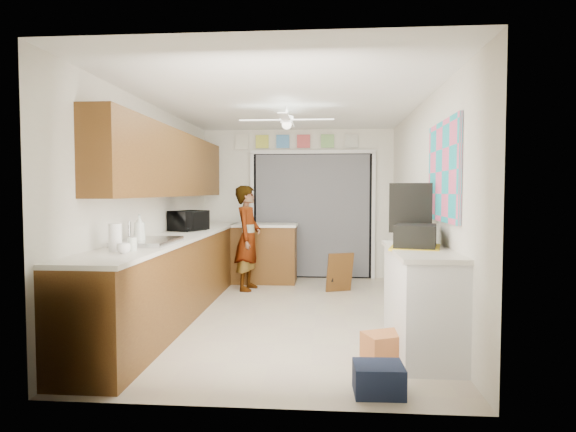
{
  "coord_description": "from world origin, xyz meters",
  "views": [
    {
      "loc": [
        0.47,
        -5.64,
        1.46
      ],
      "look_at": [
        0.0,
        0.4,
        1.15
      ],
      "focal_mm": 30.0,
      "sensor_mm": 36.0,
      "label": 1
    }
  ],
  "objects": [
    {
      "name": "floor",
      "position": [
        0.0,
        0.0,
        0.0
      ],
      "size": [
        5.0,
        5.0,
        0.0
      ],
      "primitive_type": "plane",
      "color": "#C2B09C",
      "rests_on": "ground"
    },
    {
      "name": "ceiling",
      "position": [
        0.0,
        0.0,
        2.5
      ],
      "size": [
        5.0,
        5.0,
        0.0
      ],
      "primitive_type": "plane",
      "rotation": [
        3.14,
        0.0,
        0.0
      ],
      "color": "white",
      "rests_on": "ground"
    },
    {
      "name": "wall_back",
      "position": [
        0.0,
        2.5,
        1.25
      ],
      "size": [
        3.2,
        0.0,
        3.2
      ],
      "primitive_type": "plane",
      "rotation": [
        1.57,
        0.0,
        0.0
      ],
      "color": "white",
      "rests_on": "ground"
    },
    {
      "name": "wall_front",
      "position": [
        0.0,
        -2.5,
        1.25
      ],
      "size": [
        3.2,
        0.0,
        3.2
      ],
      "primitive_type": "plane",
      "rotation": [
        -1.57,
        0.0,
        0.0
      ],
      "color": "white",
      "rests_on": "ground"
    },
    {
      "name": "wall_left",
      "position": [
        -1.6,
        0.0,
        1.25
      ],
      "size": [
        0.0,
        5.0,
        5.0
      ],
      "primitive_type": "plane",
      "rotation": [
        1.57,
        0.0,
        1.57
      ],
      "color": "white",
      "rests_on": "ground"
    },
    {
      "name": "wall_right",
      "position": [
        1.6,
        0.0,
        1.25
      ],
      "size": [
        0.0,
        5.0,
        5.0
      ],
      "primitive_type": "plane",
      "rotation": [
        1.57,
        0.0,
        -1.57
      ],
      "color": "white",
      "rests_on": "ground"
    },
    {
      "name": "left_base_cabinets",
      "position": [
        -1.3,
        0.0,
        0.45
      ],
      "size": [
        0.6,
        4.8,
        0.9
      ],
      "primitive_type": "cube",
      "color": "brown",
      "rests_on": "floor"
    },
    {
      "name": "left_countertop",
      "position": [
        -1.29,
        0.0,
        0.92
      ],
      "size": [
        0.62,
        4.8,
        0.04
      ],
      "primitive_type": "cube",
      "color": "white",
      "rests_on": "left_base_cabinets"
    },
    {
      "name": "upper_cabinets",
      "position": [
        -1.44,
        0.2,
        1.8
      ],
      "size": [
        0.32,
        4.0,
        0.8
      ],
      "primitive_type": "cube",
      "color": "brown",
      "rests_on": "wall_left"
    },
    {
      "name": "sink_basin",
      "position": [
        -1.29,
        -1.0,
        0.95
      ],
      "size": [
        0.5,
        0.76,
        0.06
      ],
      "primitive_type": "cube",
      "color": "silver",
      "rests_on": "left_countertop"
    },
    {
      "name": "faucet",
      "position": [
        -1.48,
        -1.0,
        1.05
      ],
      "size": [
        0.03,
        0.03,
        0.22
      ],
      "primitive_type": "cylinder",
      "color": "silver",
      "rests_on": "left_countertop"
    },
    {
      "name": "peninsula_base",
      "position": [
        -0.5,
        2.0,
        0.45
      ],
      "size": [
        1.0,
        0.6,
        0.9
      ],
      "primitive_type": "cube",
      "color": "brown",
      "rests_on": "floor"
    },
    {
      "name": "peninsula_top",
      "position": [
        -0.5,
        2.0,
        0.92
      ],
      "size": [
        1.04,
        0.64,
        0.04
      ],
      "primitive_type": "cube",
      "color": "white",
      "rests_on": "peninsula_base"
    },
    {
      "name": "back_opening_recess",
      "position": [
        0.25,
        2.47,
        1.05
      ],
      "size": [
        2.0,
        0.06,
        2.1
      ],
      "primitive_type": "cube",
      "color": "black",
      "rests_on": "wall_back"
    },
    {
      "name": "curtain_panel",
      "position": [
        0.25,
        2.43,
        1.05
      ],
      "size": [
        1.9,
        0.03,
        2.05
      ],
      "primitive_type": "cube",
      "color": "slate",
      "rests_on": "wall_back"
    },
    {
      "name": "door_trim_left",
      "position": [
        -0.77,
        2.44,
        1.05
      ],
      "size": [
        0.06,
        0.04,
        2.1
      ],
      "primitive_type": "cube",
      "color": "white",
      "rests_on": "wall_back"
    },
    {
      "name": "door_trim_right",
      "position": [
        1.27,
        2.44,
        1.05
      ],
      "size": [
        0.06,
        0.04,
        2.1
      ],
      "primitive_type": "cube",
      "color": "white",
      "rests_on": "wall_back"
    },
    {
      "name": "door_trim_head",
      "position": [
        0.25,
        2.44,
        2.12
      ],
      "size": [
        2.1,
        0.04,
        0.06
      ],
      "primitive_type": "cube",
      "color": "white",
      "rests_on": "wall_back"
    },
    {
      "name": "header_frame_0",
      "position": [
        -0.6,
        2.47,
        2.3
      ],
      "size": [
        0.22,
        0.02,
        0.22
      ],
      "primitive_type": "cube",
      "color": "#CCD547",
      "rests_on": "wall_back"
    },
    {
      "name": "header_frame_1",
      "position": [
        -0.25,
        2.47,
        2.3
      ],
      "size": [
        0.22,
        0.02,
        0.22
      ],
      "primitive_type": "cube",
      "color": "#5092D6",
      "rests_on": "wall_back"
    },
    {
      "name": "header_frame_2",
      "position": [
        0.1,
        2.47,
        2.3
      ],
      "size": [
        0.22,
        0.02,
        0.22
      ],
      "primitive_type": "cube",
      "color": "#D44F52",
      "rests_on": "wall_back"
    },
    {
      "name": "header_frame_3",
      "position": [
        0.5,
        2.47,
        2.3
      ],
      "size": [
        0.22,
        0.02,
        0.22
      ],
      "primitive_type": "cube",
      "color": "#87C16E",
      "rests_on": "wall_back"
    },
    {
      "name": "header_frame_4",
      "position": [
        0.9,
        2.47,
        2.3
      ],
      "size": [
        0.22,
        0.02,
        0.22
      ],
      "primitive_type": "cube",
      "color": "beige",
      "rests_on": "wall_back"
    },
    {
      "name": "route66_sign",
      "position": [
        -0.95,
        2.47,
        2.3
      ],
      "size": [
        0.22,
        0.02,
        0.26
      ],
      "primitive_type": "cube",
      "color": "silver",
      "rests_on": "wall_back"
    },
    {
      "name": "right_counter_base",
      "position": [
        1.35,
        -1.2,
        0.45
      ],
      "size": [
        0.5,
        1.4,
        0.9
      ],
      "primitive_type": "cube",
      "color": "white",
      "rests_on": "floor"
    },
    {
      "name": "right_counter_top",
      "position": [
        1.34,
        -1.2,
        0.92
      ],
      "size": [
        0.54,
        1.44,
        0.04
      ],
      "primitive_type": "cube",
      "color": "white",
      "rests_on": "right_counter_base"
    },
    {
      "name": "abstract_painting",
      "position": [
        1.58,
        -1.0,
        1.65
      ],
      "size": [
        0.03,
        1.15,
        0.95
      ],
      "primitive_type": "cube",
      "color": "#F45A89",
      "rests_on": "wall_right"
    },
    {
      "name": "ceiling_fan",
      "position": [
        0.0,
        0.2,
        2.32
      ],
      "size": [
        1.14,
        1.14,
        0.24
      ],
      "primitive_type": "cube",
      "color": "white",
      "rests_on": "ceiling"
    },
    {
      "name": "microwave",
      "position": [
        -1.34,
        0.59,
        1.07
      ],
      "size": [
        0.49,
        0.57,
        0.27
      ],
      "primitive_type": "imported",
      "rotation": [
        0.0,
        0.0,
        1.16
      ],
      "color": "black",
      "rests_on": "left_countertop"
    },
    {
      "name": "soap_bottle",
      "position": [
        -1.35,
        -1.07,
        1.09
      ],
      "size": [
        0.15,
        0.15,
        0.3
      ],
      "primitive_type": "imported",
      "rotation": [
        0.0,
        0.0,
        0.41
      ],
      "color": "silver",
      "rests_on": "left_countertop"
    },
    {
      "name": "cup",
      "position": [
        -1.22,
        -1.75,
        0.99
      ],
      "size": [
        0.14,
        0.14,
        0.09
      ],
      "primitive_type": "imported",
      "rotation": [
        0.0,
        0.0,
        0.24
      ],
      "color": "white",
      "rests_on": "left_countertop"
    },
    {
      "name": "jar_b",
      "position": [
        -1.22,
        -1.56,
        1.0
      ],
      "size": [
        0.09,
        0.09,
        0.12
      ],
      "primitive_type": "cylinder",
      "rotation": [
        0.0,
        0.0,
        0.1
      ],
      "color": "silver",
      "rests_on": "left_countertop"
    },
    {
      "name": "paper_towel_roll",
      "position": [
        -1.35,
        -1.61,
        1.06
      ],
      "size": [
        0.14,
        0.14,
        0.24
      ],
      "primitive_type": "cylinder",
      "rotation": [
        0.0,
        0.0,
        -0.25
      ],
      "color": "white",
      "rests_on": "left_countertop"
    },
    {
      "name": "suitcase",
      "position": [
        1.32,
        -1.05,
        1.04
      ],
      "size": [
        0.47,
        0.56,
        0.21
      ],
      "primitive_type": "cube",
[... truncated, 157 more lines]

